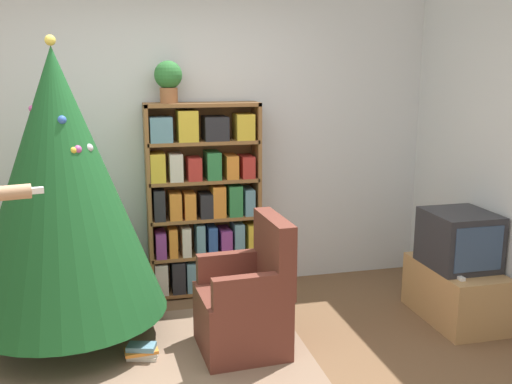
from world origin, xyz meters
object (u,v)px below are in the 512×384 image
Objects in this scene: bookshelf at (204,203)px; potted_plant at (168,79)px; christmas_tree at (61,185)px; television at (459,239)px; armchair at (247,304)px.

potted_plant is at bearing 178.65° from bookshelf.
bookshelf is at bearing 31.35° from christmas_tree.
television is at bearing -26.05° from potted_plant.
television is at bearing 89.91° from armchair.
armchair is (1.18, -0.43, -0.80)m from christmas_tree.
christmas_tree is 1.49m from armchair.
christmas_tree reaches higher than bookshelf.
christmas_tree is 1.23m from potted_plant.
christmas_tree is 2.27× the size of armchair.
christmas_tree reaches higher than television.
armchair is (-1.64, -0.08, -0.31)m from television.
potted_plant is (-0.38, 1.07, 1.48)m from armchair.
television is at bearing -6.91° from christmas_tree.
television is 1.51× the size of potted_plant.
christmas_tree is (-1.05, -0.64, 0.34)m from bookshelf.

